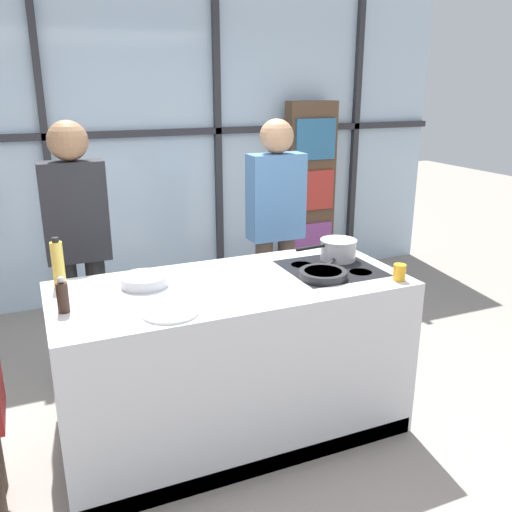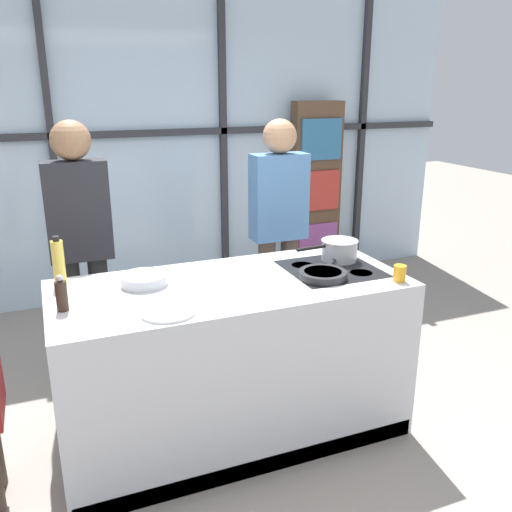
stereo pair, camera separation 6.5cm
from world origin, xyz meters
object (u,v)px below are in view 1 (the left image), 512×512
Objects in this scene: spectator_center_left at (276,220)px; juice_glass_near at (399,272)px; pepper_grinder at (63,296)px; white_plate at (170,312)px; frying_pan at (323,273)px; spectator_far_left at (78,237)px; saucepan at (338,249)px; oil_bottle at (58,264)px; mixing_bowl at (144,280)px.

spectator_center_left is 19.02× the size of juice_glass_near.
spectator_center_left is 9.66× the size of pepper_grinder.
spectator_center_left is 6.52× the size of white_plate.
spectator_far_left is at bearing 138.85° from frying_pan.
juice_glass_near is (0.36, -0.20, 0.02)m from frying_pan.
pepper_grinder reaches higher than saucepan.
oil_bottle is 1.51× the size of pepper_grinder.
pepper_grinder is (-0.01, -0.36, -0.05)m from oil_bottle.
white_plate is at bearing 103.42° from spectator_far_left.
frying_pan is at bearing -17.53° from oil_bottle.
frying_pan is at bearing 138.85° from spectator_far_left.
pepper_grinder is (-0.42, -0.20, 0.05)m from mixing_bowl.
pepper_grinder is at bearing 154.39° from white_plate.
mixing_bowl is 1.39m from juice_glass_near.
spectator_center_left is 1.26m from juice_glass_near.
pepper_grinder reaches higher than mixing_bowl.
juice_glass_near is (0.16, -1.25, -0.02)m from spectator_center_left.
spectator_center_left is 6.40× the size of oil_bottle.
white_plate is 1.48× the size of pepper_grinder.
pepper_grinder is 1.75m from juice_glass_near.
spectator_far_left is 6.50× the size of oil_bottle.
juice_glass_near reaches higher than frying_pan.
spectator_far_left reaches higher than spectator_center_left.
juice_glass_near is at bearing -8.86° from pepper_grinder.
saucepan is 1.65× the size of mixing_bowl.
spectator_far_left is at bearing 75.61° from oil_bottle.
saucepan reaches higher than white_plate.
frying_pan is 4.28× the size of juice_glass_near.
pepper_grinder is (-1.37, 0.07, 0.06)m from frying_pan.
spectator_center_left is at bearing 79.15° from frying_pan.
spectator_far_left is at bearing 103.42° from white_plate.
mixing_bowl is 0.92× the size of oil_bottle.
spectator_far_left is 6.62× the size of white_plate.
pepper_grinder is at bearing -91.57° from oil_bottle.
saucepan is 1.55× the size of white_plate.
frying_pan is at bearing -134.74° from saucepan.
mixing_bowl is at bearing 108.10° from spectator_far_left.
oil_bottle is at bearing 21.66° from spectator_center_left.
juice_glass_near is at bearing -19.81° from mixing_bowl.
frying_pan is 1.43m from oil_bottle.
saucepan reaches higher than juice_glass_near.
saucepan is 1.19m from mixing_bowl.
spectator_far_left is at bearing 80.25° from pepper_grinder.
pepper_grinder is at bearing 32.07° from spectator_center_left.
oil_bottle is at bearing 162.47° from frying_pan.
white_plate is (0.29, -1.20, -0.09)m from spectator_far_left.
frying_pan reaches higher than white_plate.
mixing_bowl is at bearing 178.99° from saucepan.
pepper_grinder is (-0.46, 0.22, 0.07)m from white_plate.
white_plate is at bearing 47.18° from spectator_center_left.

